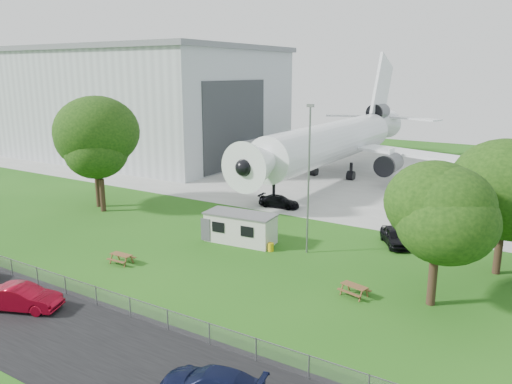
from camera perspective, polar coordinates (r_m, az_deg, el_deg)
The scene contains 18 objects.
ground at distance 41.07m, azimuth -8.53°, elevation -7.31°, with size 160.00×160.00×0.00m, color #306C1B.
asphalt_strip at distance 33.16m, azimuth -23.57°, elevation -13.64°, with size 120.00×8.00×0.02m, color black.
concrete_apron at distance 73.06m, azimuth 11.03°, elevation 1.89°, with size 120.00×46.00×0.03m, color #B7B7B2.
hangar at distance 90.75m, azimuth -12.51°, elevation 10.06°, with size 43.00×31.00×18.55m.
airliner at distance 70.95m, azimuth 9.08°, elevation 5.93°, with size 46.36×47.73×17.69m.
site_cabin at distance 43.57m, azimuth -1.77°, elevation -4.09°, with size 6.86×3.27×2.62m.
picnic_west at distance 40.63m, azimuth -15.09°, elevation -7.88°, with size 1.80×1.50×0.76m, color brown, non-canonical shape.
picnic_east at distance 34.59m, azimuth 11.13°, elevation -11.56°, with size 1.80×1.50×0.76m, color brown, non-canonical shape.
fence at distance 35.00m, azimuth -18.80°, elevation -11.75°, with size 58.00×0.04×1.30m, color gray.
lamp_mast at distance 40.02m, azimuth 6.02°, elevation 1.19°, with size 0.16×0.16×12.00m, color slate.
tree_west_big at distance 56.48m, azimuth -18.04°, elevation 6.08°, with size 9.30×9.30×12.46m.
tree_west_small at distance 54.64m, azimuth -17.45°, elevation 3.99°, with size 7.75×7.75×9.90m.
tree_east_front at distance 32.64m, azimuth 20.12°, elevation -2.29°, with size 6.31×6.31×9.26m.
tree_east_back at distance 39.68m, azimuth 26.65°, elevation 0.26°, with size 8.64×8.64×10.72m.
tree_far_apron at distance 58.59m, azimuth 26.06°, elevation 3.08°, with size 6.80×6.80×8.65m.
car_centre_sedan at distance 35.04m, azimuth -25.16°, elevation -10.89°, with size 1.69×4.85×1.60m, color maroon.
car_ne_hatch at distance 44.54m, azimuth 15.63°, elevation -4.95°, with size 1.81×4.49×1.53m, color black.
car_apron_van at distance 54.78m, azimuth 2.66°, elevation -1.09°, with size 1.85×4.55×1.32m, color black.
Camera 1 is at (25.10, -29.05, 14.58)m, focal length 35.00 mm.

